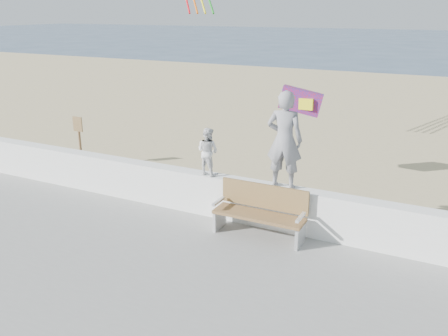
% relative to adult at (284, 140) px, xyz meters
% --- Properties ---
extents(ground, '(220.00, 220.00, 0.00)m').
position_rel_adult_xyz_m(ground, '(-1.39, -2.00, -2.04)').
color(ground, '#304660').
rests_on(ground, ground).
extents(sand, '(90.00, 40.00, 0.08)m').
position_rel_adult_xyz_m(sand, '(-1.39, 7.00, -2.00)').
color(sand, tan).
rests_on(sand, ground).
extents(seawall, '(30.00, 0.35, 0.90)m').
position_rel_adult_xyz_m(seawall, '(-1.39, 0.00, -1.41)').
color(seawall, white).
rests_on(seawall, boardwalk).
extents(adult, '(0.74, 0.52, 1.91)m').
position_rel_adult_xyz_m(adult, '(0.00, 0.00, 0.00)').
color(adult, gray).
rests_on(adult, seawall).
extents(child, '(0.55, 0.46, 1.01)m').
position_rel_adult_xyz_m(child, '(-1.67, 0.00, -0.45)').
color(child, silver).
rests_on(child, seawall).
extents(bench, '(1.80, 0.57, 1.00)m').
position_rel_adult_xyz_m(bench, '(-0.27, -0.45, -1.35)').
color(bench, olive).
rests_on(bench, boardwalk).
extents(parafoil_kite, '(1.15, 0.52, 0.77)m').
position_rel_adult_xyz_m(parafoil_kite, '(-0.66, 3.11, 0.17)').
color(parafoil_kite, red).
rests_on(parafoil_kite, ground).
extents(sign, '(0.32, 0.07, 1.46)m').
position_rel_adult_xyz_m(sign, '(-6.65, 1.49, -1.09)').
color(sign, olive).
rests_on(sign, sand).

